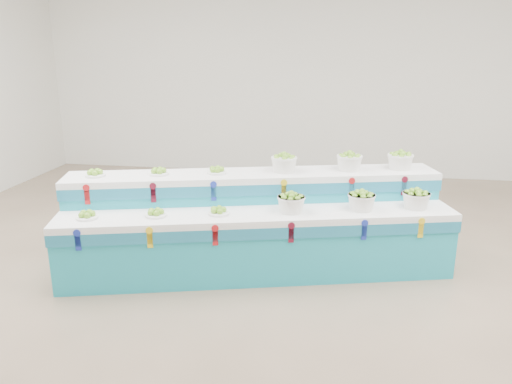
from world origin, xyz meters
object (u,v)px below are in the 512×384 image
at_px(display_stand, 256,224).
at_px(basket_upper_right, 400,160).
at_px(basket_lower_left, 291,202).
at_px(plate_upper_mid, 159,171).

xyz_separation_m(display_stand, basket_upper_right, (1.55, 0.67, 0.61)).
relative_size(basket_lower_left, plate_upper_mid, 1.31).
xyz_separation_m(display_stand, basket_lower_left, (0.39, -0.16, 0.31)).
distance_m(display_stand, plate_upper_mid, 1.21).
relative_size(display_stand, basket_lower_left, 14.43).
xyz_separation_m(basket_lower_left, basket_upper_right, (1.16, 0.83, 0.30)).
bearing_deg(basket_upper_right, display_stand, -156.67).
bearing_deg(display_stand, plate_upper_mid, 166.18).
bearing_deg(basket_upper_right, plate_upper_mid, -165.37).
height_order(plate_upper_mid, basket_upper_right, basket_upper_right).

